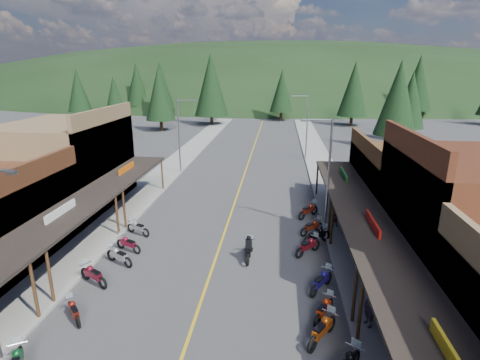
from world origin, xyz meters
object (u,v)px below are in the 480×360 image
(pine_10, at_px, (159,93))
(streetlight_1, at_px, (180,133))
(streetlight_2, at_px, (327,170))
(bike_west_6, at_px, (74,310))
(shop_east_2, at_px, (475,224))
(pine_2, at_px, (211,85))
(bike_west_7, at_px, (93,274))
(pine_0, at_px, (78,90))
(bike_east_7, at_px, (324,308))
(bike_east_9, at_px, (308,245))
(pedestrian_east_b, at_px, (333,215))
(pine_3, at_px, (282,91))
(pine_7, at_px, (137,84))
(pine_1, at_px, (161,85))
(streetlight_3, at_px, (306,124))
(bike_west_8, at_px, (119,255))
(bike_east_8, at_px, (321,280))
(pedestrian_east_a, at_px, (370,307))
(bike_east_6, at_px, (322,328))
(shop_east_3, at_px, (410,186))
(pine_9, at_px, (410,100))
(pine_4, at_px, (354,89))
(pine_8, at_px, (115,103))
(bike_west_10, at_px, (138,227))
(bike_west_9, at_px, (128,243))
(pine_5, at_px, (418,83))
(bike_east_12, at_px, (308,210))
(shop_west_3, at_px, (67,164))
(bike_east_10, at_px, (317,235))
(pine_11, at_px, (398,98))
(rider_on_bike, at_px, (249,249))
(bike_east_11, at_px, (312,226))

(pine_10, bearing_deg, streetlight_1, -68.47)
(streetlight_2, relative_size, bike_west_6, 4.31)
(shop_east_2, relative_size, streetlight_2, 1.36)
(pine_2, relative_size, bike_west_7, 6.39)
(pine_0, xyz_separation_m, bike_east_7, (45.93, -64.02, -5.91))
(streetlight_2, bearing_deg, bike_east_9, -109.27)
(bike_east_7, height_order, pedestrian_east_b, pedestrian_east_b)
(pine_3, relative_size, pine_7, 0.88)
(pine_10, bearing_deg, pine_1, 106.70)
(streetlight_3, height_order, bike_west_8, streetlight_3)
(bike_east_8, distance_m, pedestrian_east_a, 3.31)
(bike_west_7, xyz_separation_m, bike_east_6, (11.72, -3.19, 0.03))
(shop_east_3, bearing_deg, pine_9, 73.09)
(pine_2, distance_m, bike_west_8, 56.82)
(pine_4, distance_m, pine_8, 44.74)
(bike_west_10, bearing_deg, pine_1, 41.47)
(pine_3, bearing_deg, pedestrian_east_b, -86.37)
(bike_west_9, distance_m, pedestrian_east_b, 14.17)
(pine_5, bearing_deg, pine_3, -168.69)
(bike_west_6, relative_size, bike_east_12, 0.82)
(shop_east_2, bearing_deg, bike_west_7, -174.04)
(pine_7, height_order, bike_east_6, pine_7)
(bike_west_8, bearing_deg, shop_west_3, 69.07)
(bike_east_12, bearing_deg, pine_7, 160.88)
(pine_3, bearing_deg, bike_west_8, -98.46)
(pine_10, xyz_separation_m, bike_west_8, (12.45, -48.16, -6.18))
(bike_west_9, distance_m, bike_east_6, 13.35)
(pine_8, xyz_separation_m, bike_east_7, (27.93, -42.02, -5.40))
(bike_east_7, height_order, bike_east_9, bike_east_9)
(shop_west_3, xyz_separation_m, bike_east_6, (19.48, -14.86, -2.86))
(streetlight_3, xyz_separation_m, bike_east_9, (-1.31, -25.74, -3.84))
(pine_10, height_order, bike_east_10, pine_10)
(pedestrian_east_b, bearing_deg, bike_east_6, 44.14)
(shop_east_2, height_order, pine_2, pine_2)
(pine_5, height_order, bike_west_8, pine_5)
(pine_10, xyz_separation_m, bike_west_7, (11.97, -50.37, -6.16))
(pine_5, relative_size, pine_9, 1.30)
(pine_2, xyz_separation_m, pedestrian_east_a, (17.84, -60.47, -6.91))
(streetlight_3, bearing_deg, pine_7, 130.26)
(shop_west_3, xyz_separation_m, pine_8, (-8.22, 28.70, 2.46))
(bike_east_9, bearing_deg, streetlight_2, 114.45)
(pine_7, distance_m, pine_9, 64.01)
(bike_east_8, bearing_deg, pine_3, 125.61)
(pine_7, height_order, pine_11, pine_7)
(shop_east_3, relative_size, bike_west_9, 5.45)
(pine_8, bearing_deg, bike_east_7, -56.39)
(streetlight_2, xyz_separation_m, rider_on_bike, (-4.92, -4.74, -3.79))
(pine_7, height_order, bike_east_7, pine_7)
(bike_west_8, relative_size, bike_east_11, 1.03)
(pine_1, xyz_separation_m, bike_east_6, (29.69, -73.56, -6.58))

